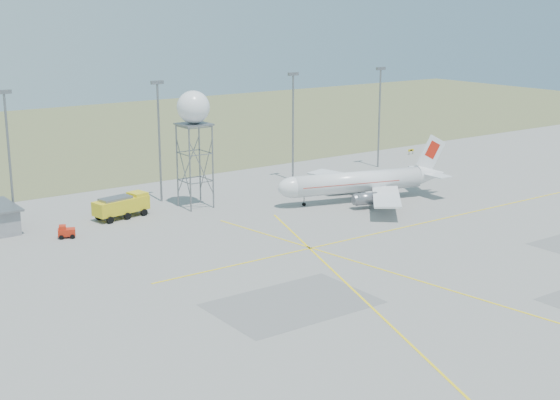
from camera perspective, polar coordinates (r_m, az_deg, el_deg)
ground at (r=91.62m, az=16.89°, el=-7.37°), size 400.00×400.00×0.00m
grass_strip at (r=205.42m, az=-15.69°, el=4.41°), size 400.00×120.00×0.03m
mast_a at (r=123.29m, az=-19.25°, el=3.71°), size 2.20×0.50×20.50m
mast_b at (r=132.39m, az=-8.84°, el=4.99°), size 2.20×0.50×20.50m
mast_c at (r=147.03m, az=0.96°, el=6.05°), size 2.20×0.50×20.50m
mast_d at (r=161.03m, az=7.29°, el=6.63°), size 2.20×0.50×20.50m
taxi_sign_near at (r=177.75m, az=9.56°, el=3.59°), size 1.60×0.17×1.20m
taxi_sign_far at (r=182.72m, az=11.11°, el=3.81°), size 1.60×0.17×1.20m
airliner_main at (r=133.38m, az=5.88°, el=1.31°), size 31.11×29.56×10.72m
radar_tower at (r=127.83m, az=-6.29°, el=4.19°), size 5.33×5.33×19.29m
fire_truck at (r=125.04m, az=-11.44°, el=-0.49°), size 9.39×4.90×3.60m
baggage_tug at (r=116.31m, az=-15.36°, el=-2.34°), size 2.81×2.59×1.87m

